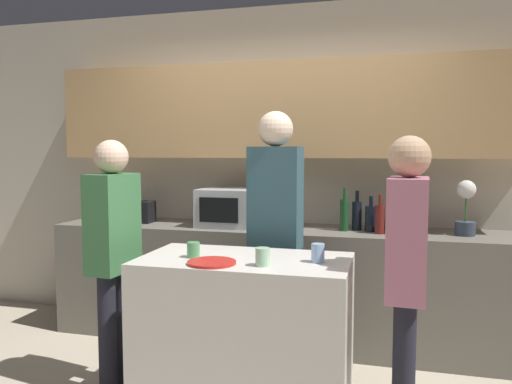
# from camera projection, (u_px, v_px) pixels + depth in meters

# --- Properties ---
(back_wall) EXTENTS (6.40, 0.40, 2.70)m
(back_wall) POSITION_uv_depth(u_px,v_px,m) (284.00, 147.00, 4.13)
(back_wall) COLOR beige
(back_wall) RESTS_ON ground_plane
(back_counter) EXTENTS (3.60, 0.62, 0.90)m
(back_counter) POSITION_uv_depth(u_px,v_px,m) (277.00, 284.00, 3.96)
(back_counter) COLOR #6B665B
(back_counter) RESTS_ON ground_plane
(kitchen_island) EXTENTS (1.17, 0.64, 0.91)m
(kitchen_island) POSITION_uv_depth(u_px,v_px,m) (245.00, 337.00, 2.82)
(kitchen_island) COLOR beige
(kitchen_island) RESTS_ON ground_plane
(microwave) EXTENTS (0.52, 0.39, 0.30)m
(microwave) POSITION_uv_depth(u_px,v_px,m) (232.00, 208.00, 3.99)
(microwave) COLOR #B7BABC
(microwave) RESTS_ON back_counter
(toaster) EXTENTS (0.26, 0.16, 0.18)m
(toaster) POSITION_uv_depth(u_px,v_px,m) (138.00, 212.00, 4.21)
(toaster) COLOR black
(toaster) RESTS_ON back_counter
(potted_plant) EXTENTS (0.14, 0.14, 0.40)m
(potted_plant) POSITION_uv_depth(u_px,v_px,m) (466.00, 208.00, 3.55)
(potted_plant) COLOR #333D4C
(potted_plant) RESTS_ON back_counter
(bottle_0) EXTENTS (0.07, 0.07, 0.33)m
(bottle_0) POSITION_uv_depth(u_px,v_px,m) (344.00, 214.00, 3.76)
(bottle_0) COLOR #194723
(bottle_0) RESTS_ON back_counter
(bottle_1) EXTENTS (0.07, 0.07, 0.30)m
(bottle_1) POSITION_uv_depth(u_px,v_px,m) (357.00, 215.00, 3.79)
(bottle_1) COLOR black
(bottle_1) RESTS_ON back_counter
(bottle_2) EXTENTS (0.09, 0.09, 0.27)m
(bottle_2) POSITION_uv_depth(u_px,v_px,m) (371.00, 218.00, 3.73)
(bottle_2) COLOR black
(bottle_2) RESTS_ON back_counter
(bottle_3) EXTENTS (0.07, 0.07, 0.29)m
(bottle_3) POSITION_uv_depth(u_px,v_px,m) (380.00, 219.00, 3.63)
(bottle_3) COLOR maroon
(bottle_3) RESTS_ON back_counter
(bottle_4) EXTENTS (0.08, 0.08, 0.24)m
(bottle_4) POSITION_uv_depth(u_px,v_px,m) (393.00, 221.00, 3.62)
(bottle_4) COLOR black
(bottle_4) RESTS_ON back_counter
(bottle_5) EXTENTS (0.09, 0.09, 0.25)m
(bottle_5) POSITION_uv_depth(u_px,v_px,m) (405.00, 218.00, 3.76)
(bottle_5) COLOR maroon
(bottle_5) RESTS_ON back_counter
(bottle_6) EXTENTS (0.08, 0.08, 0.33)m
(bottle_6) POSITION_uv_depth(u_px,v_px,m) (418.00, 216.00, 3.65)
(bottle_6) COLOR maroon
(bottle_6) RESTS_ON back_counter
(plate_on_island) EXTENTS (0.26, 0.26, 0.01)m
(plate_on_island) POSITION_uv_depth(u_px,v_px,m) (212.00, 262.00, 2.64)
(plate_on_island) COLOR red
(plate_on_island) RESTS_ON kitchen_island
(cup_0) EXTENTS (0.08, 0.08, 0.10)m
(cup_0) POSITION_uv_depth(u_px,v_px,m) (263.00, 257.00, 2.58)
(cup_0) COLOR #A0D1A3
(cup_0) RESTS_ON kitchen_island
(cup_1) EXTENTS (0.07, 0.07, 0.10)m
(cup_1) POSITION_uv_depth(u_px,v_px,m) (318.00, 253.00, 2.67)
(cup_1) COLOR #90B6E5
(cup_1) RESTS_ON kitchen_island
(cup_2) EXTENTS (0.07, 0.07, 0.09)m
(cup_2) POSITION_uv_depth(u_px,v_px,m) (193.00, 250.00, 2.79)
(cup_2) COLOR #51A867
(cup_2) RESTS_ON kitchen_island
(person_left) EXTENTS (0.21, 0.35, 1.58)m
(person_left) POSITION_uv_depth(u_px,v_px,m) (407.00, 265.00, 2.50)
(person_left) COLOR black
(person_left) RESTS_ON ground_plane
(person_center) EXTENTS (0.35, 0.23, 1.77)m
(person_center) POSITION_uv_depth(u_px,v_px,m) (275.00, 218.00, 3.31)
(person_center) COLOR black
(person_center) RESTS_ON ground_plane
(person_right) EXTENTS (0.22, 0.36, 1.57)m
(person_right) POSITION_uv_depth(u_px,v_px,m) (113.00, 245.00, 3.07)
(person_right) COLOR black
(person_right) RESTS_ON ground_plane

